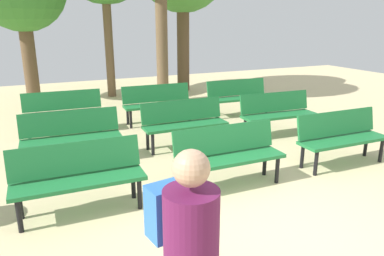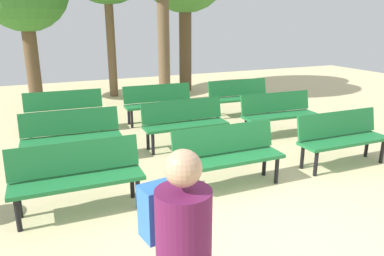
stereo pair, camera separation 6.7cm
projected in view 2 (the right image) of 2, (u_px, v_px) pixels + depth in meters
name	position (u px, v px, depth m)	size (l,w,h in m)	color
ground_plane	(293.00, 242.00, 4.02)	(24.00, 24.00, 0.00)	beige
bench_r0_c0	(77.00, 173.00, 4.55)	(1.61, 0.52, 0.87)	#1E7238
bench_r0_c1	(228.00, 153.00, 5.26)	(1.60, 0.50, 0.87)	#1E7238
bench_r0_c2	(342.00, 135.00, 6.04)	(1.61, 0.51, 0.87)	#1E7238
bench_r1_c0	(72.00, 133.00, 6.14)	(1.62, 0.55, 0.87)	#1E7238
bench_r1_c1	(185.00, 121.00, 6.91)	(1.61, 0.51, 0.87)	#1E7238
bench_r1_c2	(278.00, 111.00, 7.59)	(1.62, 0.57, 0.87)	#1E7238
bench_r2_c0	(64.00, 109.00, 7.77)	(1.62, 0.56, 0.87)	#1E7238
bench_r2_c1	(159.00, 101.00, 8.51)	(1.62, 0.55, 0.87)	#1E7238
bench_r2_c2	(240.00, 95.00, 9.19)	(1.62, 0.55, 0.87)	#1E7238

